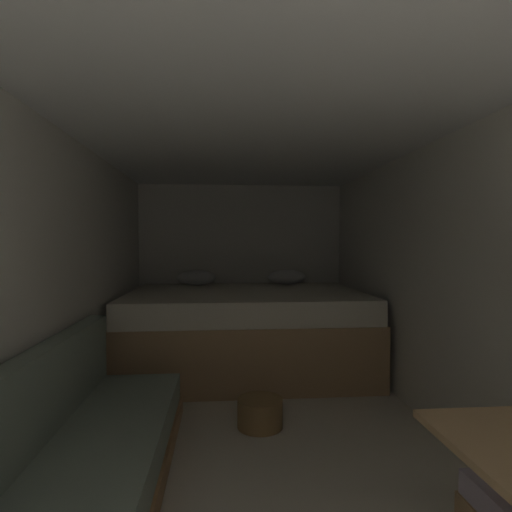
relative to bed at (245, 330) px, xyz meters
name	(u,v)px	position (x,y,z in m)	size (l,w,h in m)	color
ground_plane	(262,458)	(0.00, -1.84, -0.42)	(7.50, 7.50, 0.00)	beige
wall_back	(241,266)	(0.00, 0.94, 0.61)	(2.65, 0.05, 2.06)	silver
wall_left	(41,294)	(-1.30, -1.84, 0.61)	(0.05, 5.50, 2.06)	silver
wall_right	(465,290)	(1.30, -1.84, 0.61)	(0.05, 5.50, 2.06)	silver
ceiling_slab	(262,118)	(0.00, -1.84, 1.67)	(2.65, 5.50, 0.05)	white
bed	(245,330)	(0.00, 0.00, 0.00)	(2.43, 1.75, 1.00)	tan
sofa_left	(49,508)	(-0.96, -2.60, -0.18)	(0.70, 3.05, 0.78)	#9E7247
wicker_basket	(260,413)	(0.03, -1.40, -0.31)	(0.33, 0.33, 0.21)	olive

